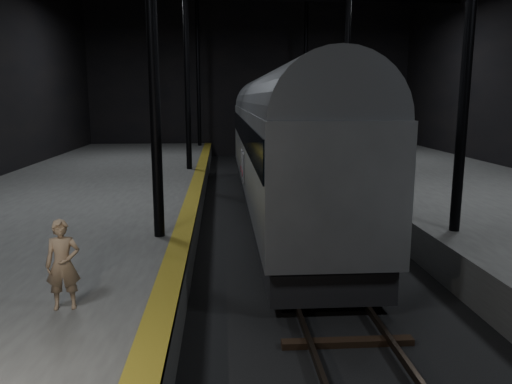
{
  "coord_description": "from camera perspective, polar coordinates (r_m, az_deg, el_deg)",
  "views": [
    {
      "loc": [
        -2.22,
        -16.19,
        4.4
      ],
      "look_at": [
        -1.35,
        -3.55,
        2.0
      ],
      "focal_mm": 35.0,
      "sensor_mm": 36.0,
      "label": 1
    }
  ],
  "objects": [
    {
      "name": "train",
      "position": [
        19.1,
        2.76,
        6.29
      ],
      "size": [
        2.94,
        19.64,
        5.25
      ],
      "color": "gray",
      "rests_on": "ground"
    },
    {
      "name": "tactile_strip",
      "position": [
        16.58,
        -7.42,
        -1.18
      ],
      "size": [
        0.5,
        43.8,
        0.01
      ],
      "primitive_type": "cube",
      "color": "olive",
      "rests_on": "platform_left"
    },
    {
      "name": "woman",
      "position": [
        8.72,
        -21.2,
        -7.74
      ],
      "size": [
        0.59,
        0.43,
        1.49
      ],
      "primitive_type": "imported",
      "rotation": [
        0.0,
        0.0,
        0.15
      ],
      "color": "#917559",
      "rests_on": "platform_left"
    },
    {
      "name": "ground",
      "position": [
        16.93,
        3.74,
        -4.37
      ],
      "size": [
        44.0,
        44.0,
        0.0
      ],
      "primitive_type": "plane",
      "color": "black",
      "rests_on": "ground"
    },
    {
      "name": "platform_left",
      "position": [
        17.47,
        -21.45,
        -2.93
      ],
      "size": [
        9.0,
        43.8,
        1.0
      ],
      "primitive_type": "cube",
      "color": "#4A4A47",
      "rests_on": "ground"
    },
    {
      "name": "track",
      "position": [
        16.91,
        3.75,
        -4.14
      ],
      "size": [
        2.4,
        43.0,
        0.24
      ],
      "color": "#3F3328",
      "rests_on": "ground"
    },
    {
      "name": "platform_right",
      "position": [
        19.28,
        26.45,
        -2.08
      ],
      "size": [
        9.0,
        43.8,
        1.0
      ],
      "primitive_type": "cube",
      "color": "#4A4A47",
      "rests_on": "ground"
    }
  ]
}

